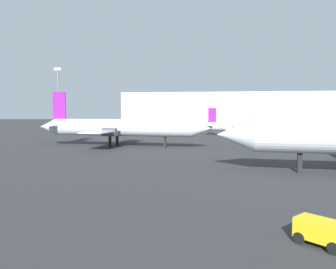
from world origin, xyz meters
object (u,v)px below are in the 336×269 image
(light_mast_left, at_px, (58,97))
(baggage_cart, at_px, (321,231))
(airplane_far_right, at_px, (238,127))
(airplane_distant, at_px, (119,128))

(light_mast_left, bearing_deg, baggage_cart, -57.08)
(airplane_far_right, height_order, baggage_cart, airplane_far_right)
(baggage_cart, bearing_deg, light_mast_left, -15.08)
(baggage_cart, relative_size, light_mast_left, 0.13)
(airplane_far_right, xyz_separation_m, baggage_cart, (-2.94, -77.43, -1.80))
(airplane_far_right, relative_size, light_mast_left, 1.08)
(airplane_far_right, bearing_deg, airplane_distant, -112.58)
(baggage_cart, xyz_separation_m, light_mast_left, (-53.73, 82.99, 11.02))
(airplane_far_right, bearing_deg, baggage_cart, -76.55)
(airplane_distant, bearing_deg, light_mast_left, 135.13)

